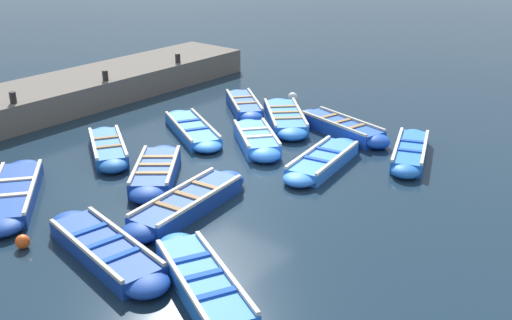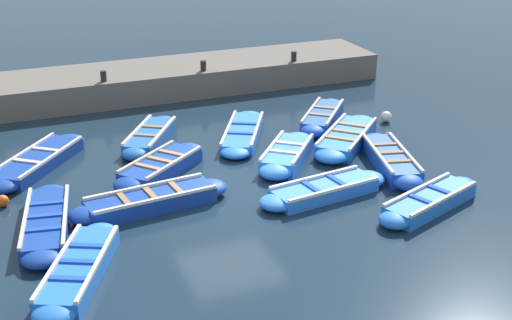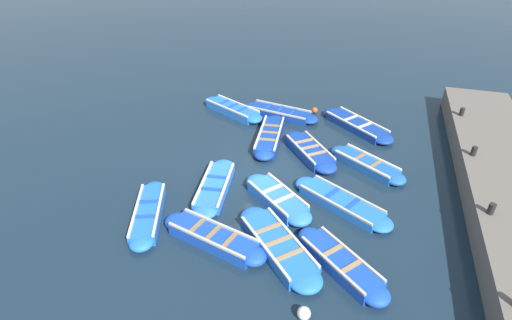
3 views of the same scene
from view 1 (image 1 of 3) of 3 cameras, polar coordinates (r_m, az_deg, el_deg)
ground_plane at (r=15.50m, az=-2.49°, el=-1.28°), size 120.00×120.00×0.00m
boat_end_of_row at (r=16.93m, az=14.48°, el=0.75°), size 1.93×3.50×0.41m
boat_drifting at (r=17.15m, az=-13.92°, el=1.10°), size 3.24×2.44×0.42m
boat_near_quay at (r=15.07m, az=-22.06°, el=-3.02°), size 3.69×3.21×0.40m
boat_mid_row at (r=20.42m, az=-1.16°, el=5.22°), size 3.08×2.73×0.44m
boat_tucked at (r=18.38m, az=8.15°, el=3.06°), size 3.72×1.67×0.47m
boat_outer_left at (r=10.79m, az=-5.01°, el=-11.69°), size 3.73×2.38×0.43m
boat_stern_in at (r=12.12m, az=-14.16°, el=-8.30°), size 4.00×1.53×0.40m
boat_far_corner at (r=17.25m, az=0.02°, el=1.98°), size 3.03×2.70×0.46m
boat_inner_gap at (r=15.95m, az=6.39°, el=-0.07°), size 1.34×3.64×0.38m
boat_broadside at (r=15.30m, az=-9.51°, el=-1.12°), size 2.85×3.20×0.45m
boat_outer_right at (r=13.57m, az=-6.50°, el=-4.12°), size 1.25×3.96×0.44m
boat_alongside at (r=19.20m, az=2.77°, el=4.04°), size 3.40×3.42×0.43m
boat_bow_out at (r=18.28m, az=-6.11°, el=2.89°), size 3.77×2.59×0.36m
quay_wall at (r=21.43m, az=-19.41°, el=5.52°), size 2.86×16.87×0.92m
bollard_mid_north at (r=19.55m, az=-22.14°, el=5.53°), size 0.20×0.20×0.35m
bollard_mid_south at (r=21.32m, az=-14.16°, el=7.81°), size 0.20×0.20×0.35m
bollard_south at (r=23.47m, az=-7.46°, el=9.60°), size 0.20×0.20×0.35m
buoy_orange_near at (r=21.45m, az=3.51°, el=5.99°), size 0.35×0.35×0.35m
buoy_yellow_far at (r=12.95m, az=-21.34°, el=-7.26°), size 0.29×0.29×0.29m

